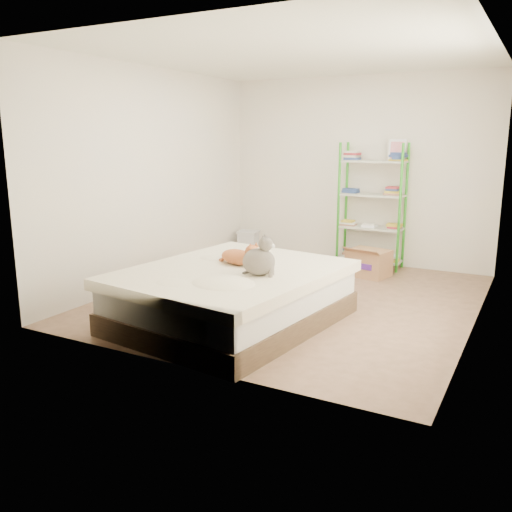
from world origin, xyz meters
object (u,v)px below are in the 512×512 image
Objects in this scene: orange_cat at (237,255)px; shelf_unit at (372,208)px; grey_cat at (259,256)px; cardboard_box at (369,263)px; white_bin at (248,242)px; bed at (232,296)px.

shelf_unit is (0.55, 2.73, 0.18)m from orange_cat.
cardboard_box is (0.30, 2.49, -0.55)m from grey_cat.
orange_cat is 3.06m from white_bin.
orange_cat is 0.27× the size of shelf_unit.
grey_cat is 3.50m from white_bin.
orange_cat is at bearing 111.11° from bed.
grey_cat is at bearing -20.07° from orange_cat.
grey_cat is at bearing -8.52° from bed.
shelf_unit is (0.50, 2.91, 0.54)m from bed.
shelf_unit is 3.08× the size of cardboard_box.
white_bin is at bearing 123.55° from bed.
white_bin is at bearing 178.51° from cardboard_box.
bed is at bearing -63.72° from white_bin.
shelf_unit is (0.16, 3.01, 0.09)m from grey_cat.
white_bin is (-1.76, 2.98, -0.55)m from grey_cat.
cardboard_box is (0.64, 2.39, -0.10)m from bed.
grey_cat reaches higher than orange_cat.
bed reaches higher than white_bin.
bed is at bearing 58.66° from grey_cat.
grey_cat is 2.57m from cardboard_box.
bed is 3.21m from white_bin.
bed is 4.93× the size of orange_cat.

